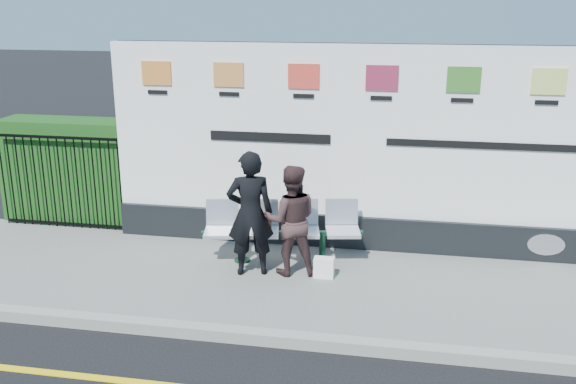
{
  "coord_description": "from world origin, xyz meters",
  "views": [
    {
      "loc": [
        0.83,
        -5.28,
        3.72
      ],
      "look_at": [
        -0.64,
        2.77,
        1.25
      ],
      "focal_mm": 40.0,
      "sensor_mm": 36.0,
      "label": 1
    }
  ],
  "objects_px": {
    "billboard": "(379,164)",
    "bench": "(282,245)",
    "woman_left": "(250,213)",
    "woman_right": "(291,220)"
  },
  "relations": [
    {
      "from": "woman_left",
      "to": "billboard",
      "type": "bearing_deg",
      "value": -158.71
    },
    {
      "from": "woman_left",
      "to": "woman_right",
      "type": "bearing_deg",
      "value": 175.67
    },
    {
      "from": "billboard",
      "to": "bench",
      "type": "distance_m",
      "value": 1.84
    },
    {
      "from": "woman_right",
      "to": "bench",
      "type": "bearing_deg",
      "value": -75.07
    },
    {
      "from": "billboard",
      "to": "bench",
      "type": "xyz_separation_m",
      "value": [
        -1.28,
        -0.77,
        -1.07
      ]
    },
    {
      "from": "woman_left",
      "to": "woman_right",
      "type": "xyz_separation_m",
      "value": [
        0.53,
        0.11,
        -0.1
      ]
    },
    {
      "from": "woman_right",
      "to": "woman_left",
      "type": "bearing_deg",
      "value": -0.2
    },
    {
      "from": "billboard",
      "to": "woman_left",
      "type": "height_order",
      "value": "billboard"
    },
    {
      "from": "billboard",
      "to": "woman_right",
      "type": "distance_m",
      "value": 1.67
    },
    {
      "from": "bench",
      "to": "woman_right",
      "type": "height_order",
      "value": "woman_right"
    }
  ]
}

